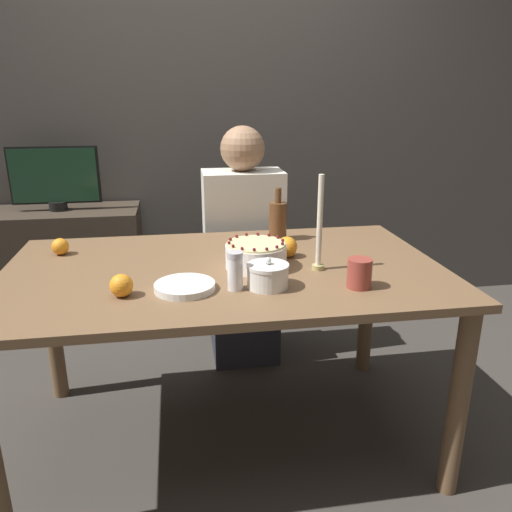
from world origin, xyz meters
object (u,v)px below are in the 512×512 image
sugar_shaker (235,271)px  bottle (278,220)px  cake (256,255)px  person_man_blue_shirt (243,261)px  sugar_bowl (268,275)px  tv_monitor (55,177)px  candle (319,231)px

sugar_shaker → bottle: (0.26, 0.55, 0.02)m
cake → sugar_shaker: sugar_shaker is taller
sugar_shaker → person_man_blue_shirt: (0.15, 0.91, -0.28)m
cake → sugar_bowl: same height
cake → tv_monitor: size_ratio=0.47×
candle → tv_monitor: bearing=133.3°
candle → person_man_blue_shirt: (-0.17, 0.77, -0.37)m
sugar_bowl → sugar_shaker: sugar_shaker is taller
candle → sugar_shaker: bearing=-155.8°
sugar_shaker → bottle: bearing=65.2°
cake → sugar_bowl: size_ratio=1.60×
sugar_shaker → person_man_blue_shirt: bearing=80.6°
sugar_bowl → sugar_shaker: 0.11m
bottle → person_man_blue_shirt: bearing=106.5°
cake → bottle: bottle is taller
candle → bottle: bearing=99.5°
cake → tv_monitor: bearing=128.8°
tv_monitor → sugar_bowl: bearing=-55.4°
person_man_blue_shirt → bottle: bearing=106.5°
cake → sugar_shaker: size_ratio=1.74×
bottle → sugar_bowl: bearing=-104.9°
candle → person_man_blue_shirt: 0.87m
person_man_blue_shirt → tv_monitor: bearing=-25.4°
sugar_shaker → cake: bearing=63.6°
tv_monitor → cake: bearing=-51.2°
cake → sugar_bowl: 0.21m
person_man_blue_shirt → sugar_bowl: bearing=87.5°
tv_monitor → candle: bearing=-46.7°
tv_monitor → person_man_blue_shirt: bearing=-25.4°
cake → bottle: 0.38m
cake → bottle: size_ratio=0.99×
bottle → tv_monitor: (-1.10, 0.83, 0.08)m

